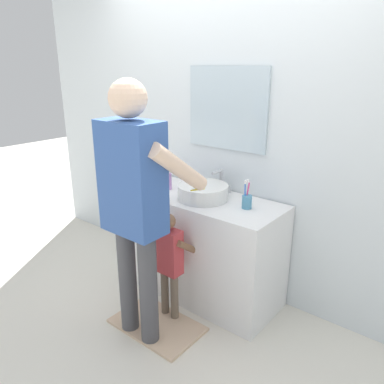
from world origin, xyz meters
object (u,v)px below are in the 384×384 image
at_px(soap_bottle, 168,181).
at_px(child_toddler, 170,257).
at_px(toothbrush_cup, 247,201).
at_px(adult_parent, 135,194).

xyz_separation_m(soap_bottle, child_toddler, (0.36, -0.39, -0.40)).
bearing_deg(soap_bottle, child_toddler, -47.21).
relative_size(toothbrush_cup, child_toddler, 0.25).
bearing_deg(soap_bottle, adult_parent, -63.14).
bearing_deg(toothbrush_cup, adult_parent, -119.21).
height_order(soap_bottle, child_toddler, soap_bottle).
xyz_separation_m(toothbrush_cup, adult_parent, (-0.39, -0.69, 0.15)).
distance_m(child_toddler, adult_parent, 0.60).
distance_m(soap_bottle, adult_parent, 0.75).
height_order(child_toddler, adult_parent, adult_parent).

